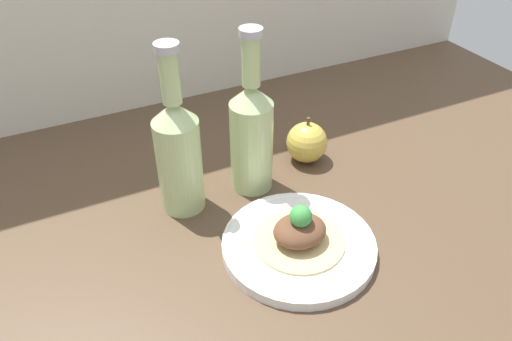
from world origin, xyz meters
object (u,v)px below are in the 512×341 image
object	(u,v)px
plate	(299,244)
cider_bottle_right	(251,133)
plated_food	(300,231)
cider_bottle_left	(178,151)
apple	(307,142)

from	to	relation	value
plate	cider_bottle_right	size ratio (longest dim) A/B	0.81
plate	plated_food	distance (cm)	2.73
plated_food	cider_bottle_left	bearing A→B (deg)	124.68
cider_bottle_right	plated_food	bearing A→B (deg)	-91.57
plate	apple	world-z (taller)	apple
plate	cider_bottle_right	world-z (taller)	cider_bottle_right
plated_food	apple	world-z (taller)	apple
plated_food	apple	xyz separation A→B (cm)	(13.18, 20.40, 0.07)
plate	plated_food	bearing A→B (deg)	165.96
plate	apple	size ratio (longest dim) A/B	2.55
plate	cider_bottle_left	bearing A→B (deg)	124.68
apple	cider_bottle_right	bearing A→B (deg)	-168.61
plate	cider_bottle_right	xyz separation A→B (cm)	(0.49, 17.84, 9.87)
cider_bottle_left	plated_food	bearing A→B (deg)	-55.32
cider_bottle_left	cider_bottle_right	size ratio (longest dim) A/B	1.00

